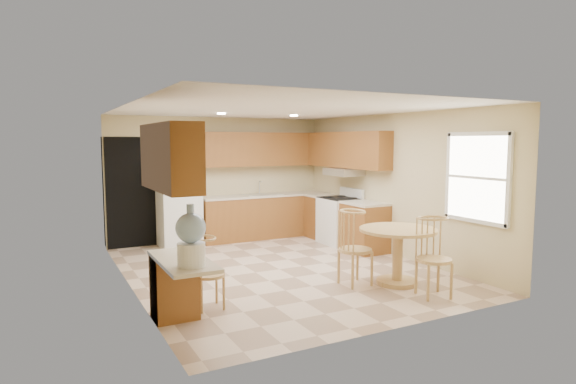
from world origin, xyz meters
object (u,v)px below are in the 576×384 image
refrigerator (179,203)px  chair_table_a (360,241)px  chair_table_b (440,251)px  chair_desk (211,267)px  stove (340,220)px  dining_table (398,248)px  water_crock (191,238)px

refrigerator → chair_table_a: 4.03m
chair_table_b → chair_desk: chair_table_b is taller
stove → chair_desk: size_ratio=1.25×
dining_table → water_crock: bearing=-169.9°
stove → water_crock: (-3.92, -3.21, 0.58)m
stove → chair_table_a: 2.84m
chair_table_a → chair_table_b: (0.60, -0.90, -0.01)m
chair_table_a → water_crock: size_ratio=1.68×
dining_table → chair_table_a: bearing=164.8°
chair_table_a → refrigerator: bearing=-158.9°
refrigerator → chair_table_a: size_ratio=1.61×
stove → water_crock: water_crock is taller
dining_table → refrigerator: bearing=118.3°
chair_table_a → water_crock: (-2.58, -0.71, 0.41)m
refrigerator → chair_desk: refrigerator is taller
refrigerator → water_crock: refrigerator is taller
chair_table_a → chair_table_b: chair_table_a is taller
chair_table_a → chair_desk: bearing=-92.2°
stove → dining_table: stove is taller
water_crock → chair_table_a: bearing=15.4°
dining_table → chair_table_b: (0.05, -0.75, 0.10)m
stove → chair_table_a: stove is taller
refrigerator → chair_table_b: refrigerator is taller
refrigerator → stove: (2.88, -1.22, -0.37)m
refrigerator → chair_table_b: bearing=-65.2°
chair_desk → water_crock: bearing=-30.3°
refrigerator → chair_desk: (-0.60, -3.68, -0.31)m
stove → water_crock: 5.10m
chair_table_b → chair_desk: bearing=-3.6°
dining_table → chair_desk: 2.69m
refrigerator → stove: size_ratio=1.55×
chair_desk → water_crock: water_crock is taller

